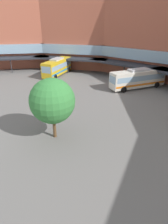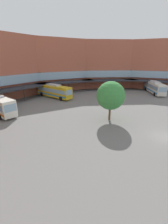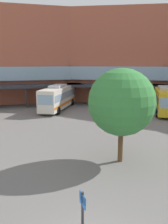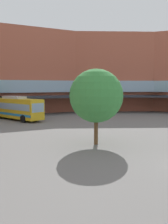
% 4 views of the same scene
% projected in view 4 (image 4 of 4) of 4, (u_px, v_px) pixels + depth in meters
% --- Properties ---
extents(bus_0, '(3.26, 11.89, 3.69)m').
position_uv_depth(bus_0, '(14.00, 108.00, 39.55)').
color(bus_0, gold).
rests_on(bus_0, ground).
extents(plaza_tree, '(4.82, 4.82, 6.84)m').
position_uv_depth(plaza_tree, '(96.00, 96.00, 22.35)').
color(plaza_tree, brown).
rests_on(plaza_tree, ground).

